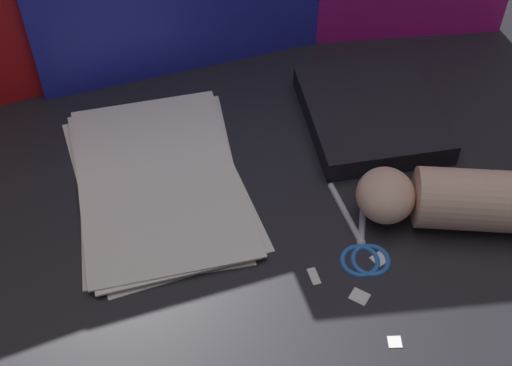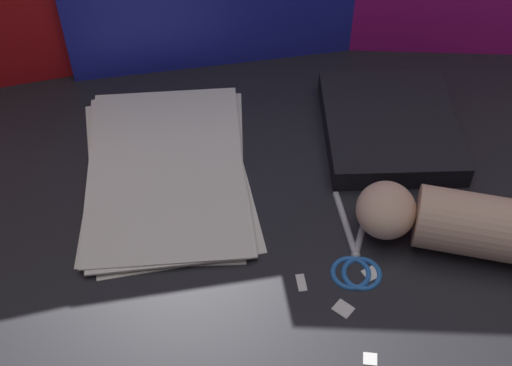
{
  "view_description": "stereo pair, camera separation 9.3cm",
  "coord_description": "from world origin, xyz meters",
  "px_view_note": "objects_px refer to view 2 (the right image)",
  "views": [
    {
      "loc": [
        -0.19,
        -0.59,
        0.75
      ],
      "look_at": [
        -0.02,
        0.01,
        0.06
      ],
      "focal_mm": 50.0,
      "sensor_mm": 36.0,
      "label": 1
    },
    {
      "loc": [
        -0.1,
        -0.61,
        0.75
      ],
      "look_at": [
        -0.02,
        0.01,
        0.06
      ],
      "focal_mm": 50.0,
      "sensor_mm": 36.0,
      "label": 2
    }
  ],
  "objects_px": {
    "book_closed": "(390,126)",
    "scissors": "(356,255)",
    "hand_forearm": "(479,226)",
    "paper_stack": "(167,171)"
  },
  "relations": [
    {
      "from": "paper_stack",
      "to": "book_closed",
      "type": "xyz_separation_m",
      "value": [
        0.34,
        0.04,
        0.01
      ]
    },
    {
      "from": "paper_stack",
      "to": "book_closed",
      "type": "bearing_deg",
      "value": 6.3
    },
    {
      "from": "book_closed",
      "to": "hand_forearm",
      "type": "xyz_separation_m",
      "value": [
        0.06,
        -0.22,
        0.02
      ]
    },
    {
      "from": "book_closed",
      "to": "scissors",
      "type": "relative_size",
      "value": 1.4
    },
    {
      "from": "scissors",
      "to": "hand_forearm",
      "type": "xyz_separation_m",
      "value": [
        0.16,
        -0.0,
        0.04
      ]
    },
    {
      "from": "paper_stack",
      "to": "scissors",
      "type": "bearing_deg",
      "value": -37.24
    },
    {
      "from": "book_closed",
      "to": "hand_forearm",
      "type": "height_order",
      "value": "hand_forearm"
    },
    {
      "from": "book_closed",
      "to": "hand_forearm",
      "type": "distance_m",
      "value": 0.22
    },
    {
      "from": "book_closed",
      "to": "scissors",
      "type": "height_order",
      "value": "book_closed"
    },
    {
      "from": "scissors",
      "to": "hand_forearm",
      "type": "height_order",
      "value": "hand_forearm"
    }
  ]
}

